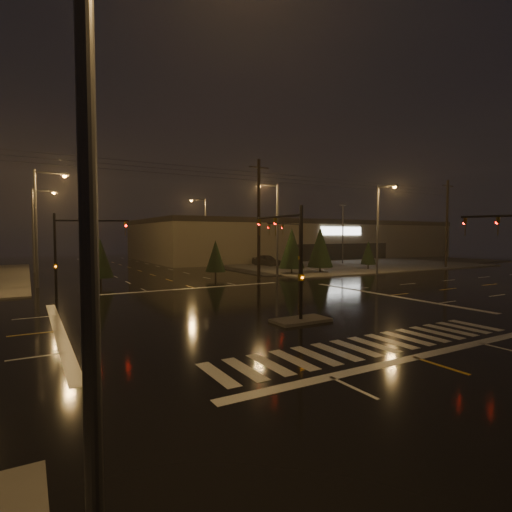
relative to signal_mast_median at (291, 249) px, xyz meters
name	(u,v)px	position (x,y,z in m)	size (l,w,h in m)	color
ground	(261,309)	(0.00, 3.07, -3.75)	(140.00, 140.00, 0.00)	black
sidewalk_ne	(326,262)	(30.00, 33.07, -3.69)	(36.00, 36.00, 0.12)	#4D4A44
median_island	(301,320)	(0.00, -0.93, -3.68)	(3.00, 1.60, 0.15)	#4D4A44
crosswalk	(374,344)	(0.00, -5.93, -3.75)	(15.00, 2.60, 0.01)	beige
stop_bar_near	(415,357)	(0.00, -7.93, -3.75)	(16.00, 0.50, 0.01)	beige
stop_bar_far	(195,288)	(0.00, 14.07, -3.75)	(16.00, 0.50, 0.01)	beige
parking_lot	(357,262)	(35.00, 31.07, -3.71)	(50.00, 24.00, 0.08)	black
retail_building	(294,238)	(35.00, 49.06, 0.09)	(60.20, 28.30, 7.20)	#756B54
signal_mast_median	(291,249)	(0.00, 0.00, 0.00)	(0.25, 4.59, 6.00)	black
signal_mast_ne	(293,242)	(9.50, 13.21, 0.04)	(4.84, 1.86, 6.00)	black
signal_mast_nw	(71,245)	(-9.50, 13.21, 0.04)	(4.84, 1.86, 6.00)	black
streetlight_0	(112,134)	(-11.18, -11.93, 2.05)	(2.77, 0.32, 10.00)	#38383A
streetlight_1	(40,219)	(-11.18, 21.07, 2.05)	(2.77, 0.32, 10.00)	#38383A
streetlight_2	(36,224)	(-11.18, 37.07, 2.05)	(2.77, 0.32, 10.00)	#38383A
streetlight_3	(275,223)	(11.18, 19.07, 2.05)	(2.77, 0.32, 10.00)	#38383A
streetlight_4	(204,226)	(11.18, 39.07, 2.05)	(2.77, 0.32, 10.00)	#38383A
streetlight_6	(380,223)	(22.00, 14.26, 2.05)	(0.32, 2.77, 10.00)	#38383A
utility_pole_1	(259,219)	(8.00, 17.07, 2.38)	(2.20, 0.32, 12.00)	black
utility_pole_2	(447,223)	(38.00, 17.07, 2.38)	(2.20, 0.32, 12.00)	black
conifer_0	(292,248)	(14.04, 19.93, -0.75)	(2.95, 2.95, 5.31)	black
conifer_1	(320,247)	(18.01, 19.73, -0.68)	(3.04, 3.04, 5.45)	black
conifer_2	(368,253)	(26.05, 19.87, -1.52)	(1.96, 1.96, 3.77)	black
conifer_3	(100,258)	(-6.56, 20.06, -1.31)	(2.24, 2.24, 4.20)	black
conifer_4	(216,256)	(4.70, 20.29, -1.42)	(2.09, 2.09, 3.96)	black
car_parked	(267,260)	(17.77, 31.48, -2.91)	(1.98, 4.93, 1.68)	black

